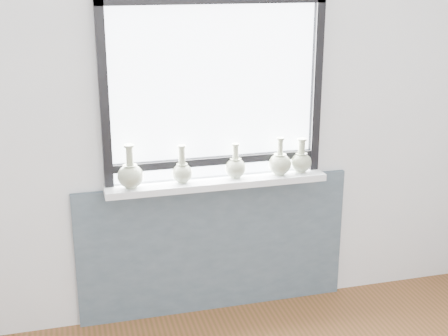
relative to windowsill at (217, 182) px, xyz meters
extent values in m
cube|color=silver|center=(0.00, 0.10, 0.42)|extent=(3.60, 0.02, 2.60)
cube|color=#4E5C6B|center=(0.00, 0.07, -0.45)|extent=(1.70, 0.03, 0.86)
cube|color=silver|center=(0.00, 0.00, 0.00)|extent=(1.32, 0.18, 0.04)
cube|color=black|center=(-0.62, 0.05, 0.55)|extent=(0.05, 0.06, 1.05)
cube|color=black|center=(0.62, 0.05, 0.55)|extent=(0.05, 0.06, 1.05)
cube|color=black|center=(0.00, 0.05, 0.12)|extent=(1.20, 0.05, 0.04)
cube|color=white|center=(0.00, 0.08, 0.52)|extent=(1.20, 0.01, 1.00)
cylinder|color=#9BA486|center=(-0.51, -0.01, 0.02)|extent=(0.07, 0.07, 0.01)
ellipsoid|color=#9BA486|center=(-0.51, -0.01, 0.09)|extent=(0.15, 0.15, 0.14)
cone|color=#9BA486|center=(-0.51, -0.01, 0.14)|extent=(0.08, 0.08, 0.03)
cylinder|color=#9BA486|center=(-0.51, -0.01, 0.20)|extent=(0.04, 0.04, 0.13)
cylinder|color=#9BA486|center=(-0.51, -0.01, 0.27)|extent=(0.06, 0.06, 0.01)
cylinder|color=#9BA486|center=(-0.21, 0.00, 0.02)|extent=(0.05, 0.05, 0.01)
ellipsoid|color=#9BA486|center=(-0.21, 0.00, 0.08)|extent=(0.12, 0.12, 0.11)
cone|color=#9BA486|center=(-0.21, 0.00, 0.12)|extent=(0.07, 0.07, 0.03)
cylinder|color=#9BA486|center=(-0.21, 0.00, 0.17)|extent=(0.04, 0.04, 0.12)
cylinder|color=#9BA486|center=(-0.21, 0.00, 0.24)|extent=(0.05, 0.05, 0.01)
cylinder|color=#9BA486|center=(0.11, 0.01, 0.02)|extent=(0.06, 0.06, 0.01)
ellipsoid|color=#9BA486|center=(0.11, 0.01, 0.08)|extent=(0.13, 0.13, 0.12)
cone|color=#9BA486|center=(0.11, 0.01, 0.12)|extent=(0.07, 0.07, 0.03)
cylinder|color=#9BA486|center=(0.11, 0.01, 0.17)|extent=(0.04, 0.04, 0.10)
cylinder|color=#9BA486|center=(0.11, 0.01, 0.22)|extent=(0.05, 0.05, 0.01)
cylinder|color=#9BA486|center=(0.39, -0.01, 0.02)|extent=(0.06, 0.06, 0.01)
ellipsoid|color=#9BA486|center=(0.39, -0.01, 0.08)|extent=(0.14, 0.14, 0.13)
cone|color=#9BA486|center=(0.39, -0.01, 0.13)|extent=(0.08, 0.08, 0.03)
cylinder|color=#9BA486|center=(0.39, -0.01, 0.18)|extent=(0.03, 0.03, 0.11)
cylinder|color=#9BA486|center=(0.39, -0.01, 0.24)|extent=(0.05, 0.05, 0.01)
cylinder|color=#9BA486|center=(0.53, 0.01, 0.02)|extent=(0.06, 0.06, 0.01)
ellipsoid|color=#9BA486|center=(0.53, 0.01, 0.08)|extent=(0.13, 0.13, 0.12)
cone|color=#9BA486|center=(0.53, 0.01, 0.12)|extent=(0.07, 0.07, 0.03)
cylinder|color=#9BA486|center=(0.53, 0.01, 0.17)|extent=(0.04, 0.04, 0.10)
cylinder|color=#9BA486|center=(0.53, 0.01, 0.22)|extent=(0.06, 0.06, 0.01)
camera|label=1|loc=(-0.86, -3.37, 1.22)|focal=50.00mm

